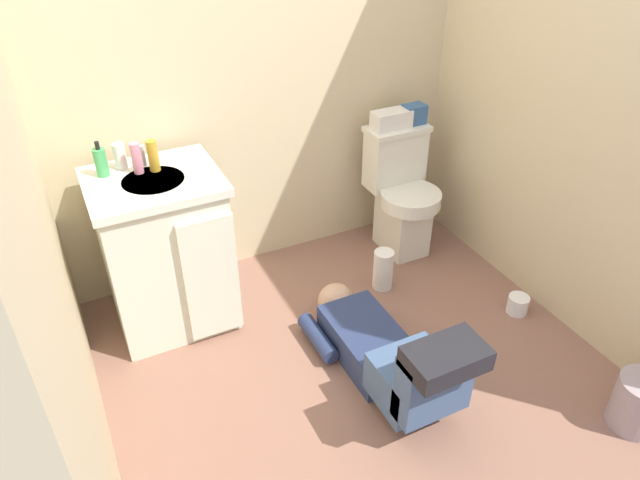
{
  "coord_description": "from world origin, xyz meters",
  "views": [
    {
      "loc": [
        -1.03,
        -1.68,
        2.06
      ],
      "look_at": [
        0.03,
        0.47,
        0.45
      ],
      "focal_mm": 32.87,
      "sensor_mm": 36.0,
      "label": 1
    }
  ],
  "objects_px": {
    "bottle_pink": "(136,158)",
    "paper_towel_roll": "(383,270)",
    "soap_dispenser": "(101,162)",
    "toilet": "(401,193)",
    "vanity_cabinet": "(166,251)",
    "toiletry_bag": "(414,114)",
    "person_plumber": "(388,354)",
    "trash_can": "(639,403)",
    "bottle_white": "(120,156)",
    "toilet_paper_roll": "(518,304)",
    "faucet": "(143,156)",
    "tissue_box": "(391,120)",
    "bottle_amber": "(153,156)"
  },
  "relations": [
    {
      "from": "soap_dispenser",
      "to": "toilet",
      "type": "bearing_deg",
      "value": -2.42
    },
    {
      "from": "bottle_white",
      "to": "toilet_paper_roll",
      "type": "relative_size",
      "value": 1.11
    },
    {
      "from": "toilet",
      "to": "tissue_box",
      "type": "bearing_deg",
      "value": 116.43
    },
    {
      "from": "bottle_amber",
      "to": "paper_towel_roll",
      "type": "bearing_deg",
      "value": -17.35
    },
    {
      "from": "bottle_amber",
      "to": "paper_towel_roll",
      "type": "distance_m",
      "value": 1.36
    },
    {
      "from": "toilet",
      "to": "faucet",
      "type": "height_order",
      "value": "faucet"
    },
    {
      "from": "faucet",
      "to": "toilet_paper_roll",
      "type": "xyz_separation_m",
      "value": [
        1.63,
        -0.91,
        -0.82
      ]
    },
    {
      "from": "bottle_white",
      "to": "trash_can",
      "type": "xyz_separation_m",
      "value": [
        1.67,
        -1.71,
        -0.76
      ]
    },
    {
      "from": "person_plumber",
      "to": "soap_dispenser",
      "type": "xyz_separation_m",
      "value": [
        -0.94,
        1.0,
        0.71
      ]
    },
    {
      "from": "faucet",
      "to": "trash_can",
      "type": "bearing_deg",
      "value": -46.99
    },
    {
      "from": "bottle_pink",
      "to": "faucet",
      "type": "bearing_deg",
      "value": 57.28
    },
    {
      "from": "vanity_cabinet",
      "to": "person_plumber",
      "type": "distance_m",
      "value": 1.18
    },
    {
      "from": "bottle_amber",
      "to": "toilet_paper_roll",
      "type": "bearing_deg",
      "value": -27.59
    },
    {
      "from": "vanity_cabinet",
      "to": "toilet_paper_roll",
      "type": "xyz_separation_m",
      "value": [
        1.63,
        -0.76,
        -0.37
      ]
    },
    {
      "from": "soap_dispenser",
      "to": "bottle_pink",
      "type": "relative_size",
      "value": 1.15
    },
    {
      "from": "tissue_box",
      "to": "bottle_amber",
      "type": "height_order",
      "value": "bottle_amber"
    },
    {
      "from": "bottle_white",
      "to": "paper_towel_roll",
      "type": "bearing_deg",
      "value": -19.52
    },
    {
      "from": "vanity_cabinet",
      "to": "soap_dispenser",
      "type": "height_order",
      "value": "soap_dispenser"
    },
    {
      "from": "paper_towel_roll",
      "to": "bottle_white",
      "type": "bearing_deg",
      "value": 160.48
    },
    {
      "from": "faucet",
      "to": "vanity_cabinet",
      "type": "bearing_deg",
      "value": -88.69
    },
    {
      "from": "bottle_amber",
      "to": "trash_can",
      "type": "xyz_separation_m",
      "value": [
        1.54,
        -1.61,
        -0.77
      ]
    },
    {
      "from": "tissue_box",
      "to": "vanity_cabinet",
      "type": "bearing_deg",
      "value": -173.72
    },
    {
      "from": "vanity_cabinet",
      "to": "soap_dispenser",
      "type": "xyz_separation_m",
      "value": [
        -0.19,
        0.13,
        0.47
      ]
    },
    {
      "from": "person_plumber",
      "to": "paper_towel_roll",
      "type": "distance_m",
      "value": 0.71
    },
    {
      "from": "bottle_white",
      "to": "tissue_box",
      "type": "bearing_deg",
      "value": -0.66
    },
    {
      "from": "paper_towel_roll",
      "to": "vanity_cabinet",
      "type": "bearing_deg",
      "value": 166.65
    },
    {
      "from": "bottle_amber",
      "to": "faucet",
      "type": "bearing_deg",
      "value": 114.15
    },
    {
      "from": "bottle_pink",
      "to": "paper_towel_roll",
      "type": "bearing_deg",
      "value": -16.74
    },
    {
      "from": "bottle_pink",
      "to": "trash_can",
      "type": "bearing_deg",
      "value": -45.17
    },
    {
      "from": "vanity_cabinet",
      "to": "paper_towel_roll",
      "type": "xyz_separation_m",
      "value": [
        1.1,
        -0.26,
        -0.3
      ]
    },
    {
      "from": "toiletry_bag",
      "to": "bottle_white",
      "type": "bearing_deg",
      "value": 179.4
    },
    {
      "from": "tissue_box",
      "to": "toilet_paper_roll",
      "type": "distance_m",
      "value": 1.21
    },
    {
      "from": "soap_dispenser",
      "to": "bottle_pink",
      "type": "bearing_deg",
      "value": -16.03
    },
    {
      "from": "toilet",
      "to": "trash_can",
      "type": "height_order",
      "value": "toilet"
    },
    {
      "from": "bottle_white",
      "to": "bottle_pink",
      "type": "bearing_deg",
      "value": -53.85
    },
    {
      "from": "vanity_cabinet",
      "to": "toiletry_bag",
      "type": "relative_size",
      "value": 6.61
    },
    {
      "from": "toilet",
      "to": "bottle_pink",
      "type": "xyz_separation_m",
      "value": [
        -1.44,
        0.02,
        0.52
      ]
    },
    {
      "from": "bottle_pink",
      "to": "bottle_amber",
      "type": "relative_size",
      "value": 0.98
    },
    {
      "from": "vanity_cabinet",
      "to": "bottle_pink",
      "type": "relative_size",
      "value": 5.66
    },
    {
      "from": "vanity_cabinet",
      "to": "toilet_paper_roll",
      "type": "relative_size",
      "value": 7.45
    },
    {
      "from": "bottle_amber",
      "to": "toilet_paper_roll",
      "type": "xyz_separation_m",
      "value": [
        1.6,
        -0.84,
        -0.84
      ]
    },
    {
      "from": "bottle_amber",
      "to": "trash_can",
      "type": "distance_m",
      "value": 2.36
    },
    {
      "from": "faucet",
      "to": "tissue_box",
      "type": "xyz_separation_m",
      "value": [
        1.36,
        0.0,
        -0.07
      ]
    },
    {
      "from": "person_plumber",
      "to": "trash_can",
      "type": "xyz_separation_m",
      "value": [
        0.82,
        -0.67,
        -0.05
      ]
    },
    {
      "from": "bottle_amber",
      "to": "toilet_paper_roll",
      "type": "relative_size",
      "value": 1.34
    },
    {
      "from": "person_plumber",
      "to": "toiletry_bag",
      "type": "relative_size",
      "value": 8.59
    },
    {
      "from": "toilet",
      "to": "soap_dispenser",
      "type": "height_order",
      "value": "soap_dispenser"
    },
    {
      "from": "faucet",
      "to": "bottle_amber",
      "type": "xyz_separation_m",
      "value": [
        0.03,
        -0.07,
        0.02
      ]
    },
    {
      "from": "person_plumber",
      "to": "tissue_box",
      "type": "height_order",
      "value": "tissue_box"
    },
    {
      "from": "toiletry_bag",
      "to": "bottle_pink",
      "type": "relative_size",
      "value": 0.86
    }
  ]
}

